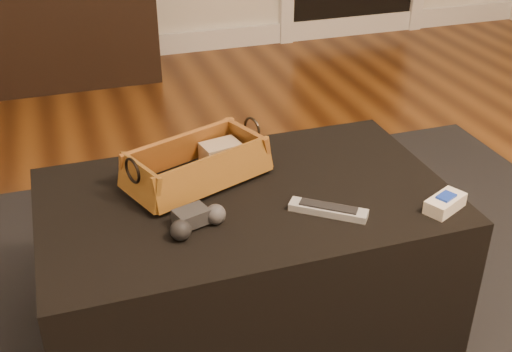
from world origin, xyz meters
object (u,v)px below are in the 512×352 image
object	(u,v)px
silver_remote	(328,210)
game_controller	(196,220)
media_cabinet	(30,36)
ottoman	(246,263)
tv_remote	(194,178)
cream_gadget	(445,203)
wicker_basket	(197,167)

from	to	relation	value
silver_remote	game_controller	bearing A→B (deg)	173.65
media_cabinet	ottoman	bearing A→B (deg)	-76.96
ottoman	tv_remote	world-z (taller)	tv_remote
media_cabinet	game_controller	world-z (taller)	media_cabinet
tv_remote	cream_gadget	world-z (taller)	cream_gadget
ottoman	silver_remote	xyz separation A→B (m)	(0.16, -0.14, 0.22)
silver_remote	cream_gadget	world-z (taller)	cream_gadget
media_cabinet	game_controller	distance (m)	2.28
wicker_basket	game_controller	bearing A→B (deg)	-104.61
media_cabinet	game_controller	bearing A→B (deg)	-81.26
wicker_basket	ottoman	bearing A→B (deg)	-46.43
media_cabinet	wicker_basket	bearing A→B (deg)	-78.92
media_cabinet	cream_gadget	xyz separation A→B (m)	(0.92, -2.35, 0.20)
game_controller	cream_gadget	distance (m)	0.59
media_cabinet	silver_remote	bearing A→B (deg)	-74.00
game_controller	tv_remote	bearing A→B (deg)	77.39
cream_gadget	wicker_basket	bearing A→B (deg)	149.13
cream_gadget	game_controller	bearing A→B (deg)	169.66
silver_remote	cream_gadget	size ratio (longest dim) A/B	1.45
silver_remote	cream_gadget	distance (m)	0.28
game_controller	silver_remote	bearing A→B (deg)	-6.35
cream_gadget	media_cabinet	bearing A→B (deg)	111.41
wicker_basket	game_controller	distance (m)	0.21
media_cabinet	silver_remote	size ratio (longest dim) A/B	7.34
wicker_basket	cream_gadget	size ratio (longest dim) A/B	3.37
tv_remote	wicker_basket	world-z (taller)	wicker_basket
ottoman	silver_remote	distance (m)	0.30
silver_remote	wicker_basket	bearing A→B (deg)	136.53
ottoman	cream_gadget	xyz separation A→B (m)	(0.43, -0.21, 0.23)
tv_remote	game_controller	size ratio (longest dim) A/B	1.25
game_controller	wicker_basket	bearing A→B (deg)	75.39
tv_remote	silver_remote	distance (m)	0.35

